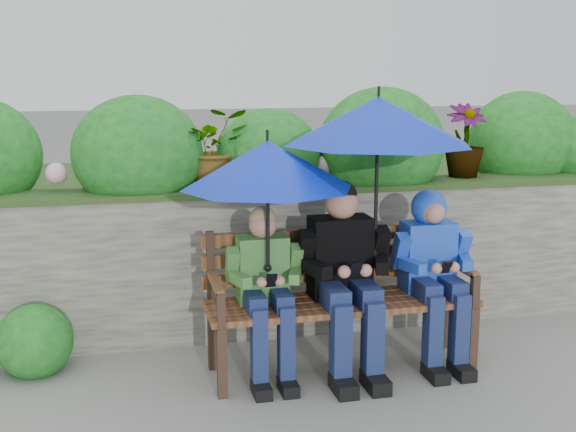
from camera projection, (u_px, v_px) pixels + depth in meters
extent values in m
plane|color=gray|center=(292.00, 371.00, 4.42)|extent=(60.00, 60.00, 0.00)
cube|color=#5A5852|center=(266.00, 261.00, 5.04)|extent=(8.00, 0.40, 1.00)
cube|color=#223B1B|center=(266.00, 189.00, 4.93)|extent=(8.00, 0.42, 0.04)
cube|color=#223B1B|center=(238.00, 228.00, 6.18)|extent=(8.00, 2.00, 0.96)
ellipsoid|color=#17581B|center=(138.00, 154.00, 4.80)|extent=(0.87, 0.70, 0.78)
ellipsoid|color=#17581B|center=(269.00, 155.00, 5.06)|extent=(0.74, 0.59, 0.66)
ellipsoid|color=#17581B|center=(382.00, 145.00, 5.18)|extent=(0.93, 0.74, 0.84)
ellipsoid|color=#17581B|center=(522.00, 141.00, 5.68)|extent=(0.87, 0.69, 0.78)
sphere|color=#EAA8BE|center=(56.00, 173.00, 4.69)|extent=(0.14, 0.14, 0.14)
sphere|color=#EAA8BE|center=(325.00, 165.00, 5.10)|extent=(0.14, 0.14, 0.14)
sphere|color=#EAA8BE|center=(550.00, 158.00, 5.51)|extent=(0.14, 0.14, 0.14)
imported|color=#17581B|center=(215.00, 147.00, 4.90)|extent=(0.48, 0.41, 0.53)
imported|color=#17581B|center=(465.00, 140.00, 5.32)|extent=(0.30, 0.30, 0.54)
sphere|color=#17581B|center=(34.00, 342.00, 4.37)|extent=(0.46, 0.46, 0.46)
cube|color=#37251C|center=(222.00, 363.00, 4.02)|extent=(0.05, 0.05, 0.41)
cube|color=#37251C|center=(212.00, 337.00, 4.41)|extent=(0.05, 0.05, 0.41)
cube|color=#37251C|center=(472.00, 340.00, 4.37)|extent=(0.05, 0.05, 0.41)
cube|color=#37251C|center=(443.00, 318.00, 4.76)|extent=(0.05, 0.05, 0.41)
cube|color=brown|center=(351.00, 313.00, 4.18)|extent=(1.64, 0.09, 0.04)
cube|color=brown|center=(345.00, 306.00, 4.30)|extent=(1.64, 0.09, 0.04)
cube|color=brown|center=(339.00, 300.00, 4.41)|extent=(1.64, 0.09, 0.04)
cube|color=brown|center=(333.00, 295.00, 4.52)|extent=(1.64, 0.09, 0.04)
cube|color=#37251C|center=(210.00, 268.00, 4.34)|extent=(0.05, 0.05, 0.46)
cube|color=brown|center=(216.00, 283.00, 4.14)|extent=(0.05, 0.43, 0.04)
cube|color=#37251C|center=(221.00, 311.00, 3.96)|extent=(0.05, 0.05, 0.20)
cube|color=#37251C|center=(444.00, 254.00, 4.69)|extent=(0.05, 0.05, 0.46)
cube|color=brown|center=(460.00, 266.00, 4.49)|extent=(0.05, 0.43, 0.04)
cube|color=#37251C|center=(475.00, 292.00, 4.31)|extent=(0.05, 0.05, 0.20)
cube|color=brown|center=(331.00, 274.00, 4.55)|extent=(1.64, 0.03, 0.08)
cube|color=brown|center=(332.00, 255.00, 4.52)|extent=(1.64, 0.03, 0.08)
cube|color=brown|center=(332.00, 235.00, 4.49)|extent=(1.64, 0.03, 0.08)
cube|color=#2F732C|center=(263.00, 269.00, 4.29)|extent=(0.30, 0.17, 0.40)
sphere|color=tan|center=(263.00, 225.00, 4.22)|extent=(0.17, 0.17, 0.17)
sphere|color=tan|center=(262.00, 219.00, 4.22)|extent=(0.16, 0.16, 0.16)
cube|color=navy|center=(254.00, 301.00, 4.17)|extent=(0.10, 0.28, 0.10)
cube|color=navy|center=(259.00, 350.00, 4.09)|extent=(0.09, 0.10, 0.50)
cube|color=black|center=(261.00, 390.00, 4.08)|extent=(0.10, 0.19, 0.07)
cube|color=navy|center=(281.00, 299.00, 4.21)|extent=(0.10, 0.28, 0.10)
cube|color=navy|center=(286.00, 348.00, 4.12)|extent=(0.09, 0.10, 0.50)
cube|color=black|center=(288.00, 387.00, 4.12)|extent=(0.10, 0.19, 0.07)
cube|color=#2F732C|center=(232.00, 264.00, 4.20)|extent=(0.07, 0.16, 0.22)
cube|color=#2F732C|center=(240.00, 280.00, 4.11)|extent=(0.11, 0.18, 0.06)
sphere|color=tan|center=(262.00, 282.00, 4.06)|extent=(0.06, 0.06, 0.06)
cube|color=#2F732C|center=(295.00, 261.00, 4.28)|extent=(0.07, 0.16, 0.22)
cube|color=#2F732C|center=(295.00, 276.00, 4.18)|extent=(0.11, 0.18, 0.06)
sphere|color=tan|center=(280.00, 281.00, 4.08)|extent=(0.06, 0.06, 0.06)
cube|color=black|center=(271.00, 280.00, 4.06)|extent=(0.06, 0.07, 0.09)
cube|color=black|center=(340.00, 257.00, 4.39)|extent=(0.37, 0.21, 0.49)
sphere|color=tan|center=(342.00, 203.00, 4.31)|extent=(0.20, 0.20, 0.20)
sphere|color=black|center=(341.00, 196.00, 4.31)|extent=(0.19, 0.19, 0.19)
cube|color=navy|center=(332.00, 295.00, 4.24)|extent=(0.13, 0.34, 0.13)
cube|color=navy|center=(341.00, 347.00, 4.13)|extent=(0.11, 0.12, 0.51)
cube|color=black|center=(343.00, 386.00, 4.11)|extent=(0.12, 0.24, 0.09)
cube|color=navy|center=(364.00, 293.00, 4.29)|extent=(0.13, 0.34, 0.13)
cube|color=navy|center=(372.00, 344.00, 4.17)|extent=(0.11, 0.12, 0.51)
cube|color=black|center=(375.00, 382.00, 4.16)|extent=(0.12, 0.24, 0.09)
cube|color=black|center=(305.00, 251.00, 4.28)|extent=(0.09, 0.20, 0.27)
cube|color=black|center=(317.00, 269.00, 4.17)|extent=(0.14, 0.23, 0.08)
sphere|color=tan|center=(344.00, 272.00, 4.10)|extent=(0.08, 0.08, 0.08)
cube|color=black|center=(379.00, 246.00, 4.38)|extent=(0.09, 0.20, 0.27)
cube|color=black|center=(382.00, 265.00, 4.26)|extent=(0.14, 0.23, 0.08)
sphere|color=tan|center=(366.00, 270.00, 4.13)|extent=(0.08, 0.08, 0.08)
cube|color=black|center=(356.00, 270.00, 4.11)|extent=(0.06, 0.07, 0.09)
cube|color=blue|center=(428.00, 256.00, 4.53)|extent=(0.32, 0.19, 0.44)
sphere|color=tan|center=(431.00, 210.00, 4.45)|extent=(0.18, 0.18, 0.18)
sphere|color=blue|center=(429.00, 207.00, 4.48)|extent=(0.22, 0.22, 0.22)
sphere|color=tan|center=(434.00, 213.00, 4.41)|extent=(0.13, 0.13, 0.13)
cube|color=navy|center=(424.00, 288.00, 4.40)|extent=(0.11, 0.30, 0.11)
cube|color=navy|center=(433.00, 336.00, 4.30)|extent=(0.09, 0.10, 0.50)
cube|color=black|center=(435.00, 373.00, 4.29)|extent=(0.10, 0.21, 0.08)
cube|color=navy|center=(450.00, 286.00, 4.44)|extent=(0.11, 0.30, 0.11)
cube|color=navy|center=(459.00, 334.00, 4.34)|extent=(0.09, 0.10, 0.50)
cube|color=black|center=(462.00, 371.00, 4.33)|extent=(0.10, 0.21, 0.08)
cube|color=blue|center=(400.00, 251.00, 4.43)|extent=(0.08, 0.17, 0.24)
cube|color=blue|center=(412.00, 266.00, 4.33)|extent=(0.12, 0.20, 0.07)
sphere|color=tan|center=(437.00, 269.00, 4.28)|extent=(0.07, 0.07, 0.07)
cube|color=blue|center=(461.00, 247.00, 4.52)|extent=(0.08, 0.17, 0.24)
cube|color=blue|center=(466.00, 262.00, 4.41)|extent=(0.12, 0.20, 0.07)
sphere|color=tan|center=(454.00, 267.00, 4.30)|extent=(0.07, 0.07, 0.07)
cube|color=black|center=(446.00, 267.00, 4.28)|extent=(0.06, 0.07, 0.09)
cone|color=#0B26C3|center=(267.00, 164.00, 4.05)|extent=(1.00, 1.00, 0.27)
cylinder|color=black|center=(267.00, 135.00, 4.02)|extent=(0.02, 0.02, 0.06)
cylinder|color=black|center=(268.00, 217.00, 4.11)|extent=(0.02, 0.02, 0.60)
sphere|color=black|center=(268.00, 268.00, 4.17)|extent=(0.04, 0.04, 0.04)
cone|color=#0B26C3|center=(378.00, 121.00, 4.19)|extent=(1.13, 1.13, 0.28)
cylinder|color=black|center=(379.00, 91.00, 4.15)|extent=(0.02, 0.02, 0.06)
cylinder|color=black|center=(376.00, 190.00, 4.27)|extent=(0.02, 0.02, 0.81)
sphere|color=black|center=(375.00, 256.00, 4.35)|extent=(0.04, 0.04, 0.04)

